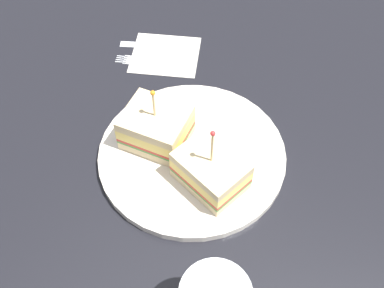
% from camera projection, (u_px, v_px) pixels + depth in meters
% --- Properties ---
extents(ground_plane, '(1.11, 1.11, 0.02)m').
position_uv_depth(ground_plane, '(192.00, 161.00, 0.70)').
color(ground_plane, black).
extents(plate, '(0.28, 0.28, 0.01)m').
position_uv_depth(plate, '(192.00, 155.00, 0.69)').
color(plate, silver).
rests_on(plate, ground_plane).
extents(sandwich_half_front, '(0.11, 0.10, 0.11)m').
position_uv_depth(sandwich_half_front, '(156.00, 127.00, 0.68)').
color(sandwich_half_front, beige).
rests_on(sandwich_half_front, plate).
extents(sandwich_half_back, '(0.10, 0.08, 0.11)m').
position_uv_depth(sandwich_half_back, '(211.00, 171.00, 0.63)').
color(sandwich_half_back, beige).
rests_on(sandwich_half_back, plate).
extents(napkin, '(0.16, 0.15, 0.00)m').
position_uv_depth(napkin, '(165.00, 55.00, 0.83)').
color(napkin, beige).
rests_on(napkin, ground_plane).
extents(fork, '(0.11, 0.07, 0.00)m').
position_uv_depth(fork, '(141.00, 61.00, 0.82)').
color(fork, silver).
rests_on(fork, ground_plane).
extents(knife, '(0.11, 0.08, 0.00)m').
position_uv_depth(knife, '(149.00, 45.00, 0.84)').
color(knife, silver).
rests_on(knife, ground_plane).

